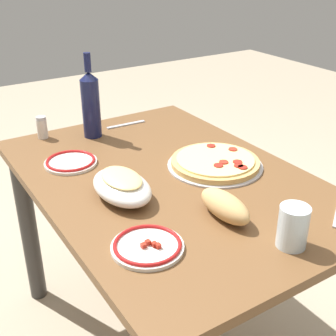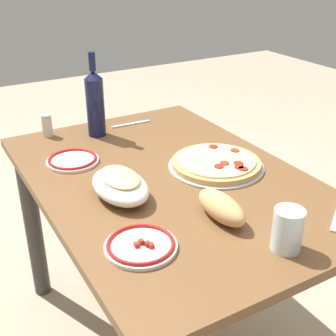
{
  "view_description": "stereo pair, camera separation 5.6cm",
  "coord_description": "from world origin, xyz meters",
  "px_view_note": "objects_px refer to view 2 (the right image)",
  "views": [
    {
      "loc": [
        1.1,
        -0.7,
        1.41
      ],
      "look_at": [
        0.0,
        0.0,
        0.77
      ],
      "focal_mm": 48.38,
      "sensor_mm": 36.0,
      "label": 1
    },
    {
      "loc": [
        1.13,
        -0.65,
        1.41
      ],
      "look_at": [
        0.0,
        0.0,
        0.77
      ],
      "focal_mm": 48.38,
      "sensor_mm": 36.0,
      "label": 2
    }
  ],
  "objects_px": {
    "side_plate_near": "(141,245)",
    "side_plate_far": "(73,160)",
    "dining_table": "(168,211)",
    "baked_pasta_dish": "(120,184)",
    "wine_bottle": "(95,102)",
    "spice_shaker": "(47,126)",
    "water_glass": "(288,230)",
    "bread_loaf": "(222,207)",
    "pepperoni_pizza": "(216,163)"
  },
  "relations": [
    {
      "from": "wine_bottle",
      "to": "water_glass",
      "type": "relative_size",
      "value": 2.94
    },
    {
      "from": "wine_bottle",
      "to": "spice_shaker",
      "type": "relative_size",
      "value": 3.74
    },
    {
      "from": "water_glass",
      "to": "spice_shaker",
      "type": "bearing_deg",
      "value": -163.94
    },
    {
      "from": "baked_pasta_dish",
      "to": "side_plate_far",
      "type": "relative_size",
      "value": 1.33
    },
    {
      "from": "pepperoni_pizza",
      "to": "side_plate_far",
      "type": "height_order",
      "value": "pepperoni_pizza"
    },
    {
      "from": "dining_table",
      "to": "water_glass",
      "type": "height_order",
      "value": "water_glass"
    },
    {
      "from": "water_glass",
      "to": "wine_bottle",
      "type": "bearing_deg",
      "value": -172.6
    },
    {
      "from": "wine_bottle",
      "to": "bread_loaf",
      "type": "relative_size",
      "value": 1.73
    },
    {
      "from": "baked_pasta_dish",
      "to": "pepperoni_pizza",
      "type": "bearing_deg",
      "value": 92.77
    },
    {
      "from": "pepperoni_pizza",
      "to": "baked_pasta_dish",
      "type": "distance_m",
      "value": 0.36
    },
    {
      "from": "dining_table",
      "to": "spice_shaker",
      "type": "distance_m",
      "value": 0.61
    },
    {
      "from": "water_glass",
      "to": "side_plate_near",
      "type": "height_order",
      "value": "water_glass"
    },
    {
      "from": "pepperoni_pizza",
      "to": "wine_bottle",
      "type": "distance_m",
      "value": 0.54
    },
    {
      "from": "dining_table",
      "to": "side_plate_far",
      "type": "xyz_separation_m",
      "value": [
        -0.26,
        -0.23,
        0.14
      ]
    },
    {
      "from": "side_plate_near",
      "to": "side_plate_far",
      "type": "relative_size",
      "value": 1.02
    },
    {
      "from": "baked_pasta_dish",
      "to": "side_plate_near",
      "type": "bearing_deg",
      "value": -13.91
    },
    {
      "from": "dining_table",
      "to": "bread_loaf",
      "type": "height_order",
      "value": "bread_loaf"
    },
    {
      "from": "baked_pasta_dish",
      "to": "wine_bottle",
      "type": "bearing_deg",
      "value": 165.77
    },
    {
      "from": "side_plate_near",
      "to": "spice_shaker",
      "type": "xyz_separation_m",
      "value": [
        -0.84,
        0.02,
        0.03
      ]
    },
    {
      "from": "dining_table",
      "to": "wine_bottle",
      "type": "xyz_separation_m",
      "value": [
        -0.45,
        -0.06,
        0.27
      ]
    },
    {
      "from": "baked_pasta_dish",
      "to": "wine_bottle",
      "type": "distance_m",
      "value": 0.51
    },
    {
      "from": "pepperoni_pizza",
      "to": "water_glass",
      "type": "distance_m",
      "value": 0.47
    },
    {
      "from": "side_plate_near",
      "to": "dining_table",
      "type": "bearing_deg",
      "value": 140.14
    },
    {
      "from": "baked_pasta_dish",
      "to": "spice_shaker",
      "type": "relative_size",
      "value": 2.76
    },
    {
      "from": "wine_bottle",
      "to": "water_glass",
      "type": "xyz_separation_m",
      "value": [
        0.93,
        0.12,
        -0.08
      ]
    },
    {
      "from": "wine_bottle",
      "to": "side_plate_near",
      "type": "xyz_separation_m",
      "value": [
        0.75,
        -0.19,
        -0.12
      ]
    },
    {
      "from": "pepperoni_pizza",
      "to": "baked_pasta_dish",
      "type": "relative_size",
      "value": 1.35
    },
    {
      "from": "side_plate_near",
      "to": "spice_shaker",
      "type": "distance_m",
      "value": 0.84
    },
    {
      "from": "baked_pasta_dish",
      "to": "water_glass",
      "type": "height_order",
      "value": "water_glass"
    },
    {
      "from": "wine_bottle",
      "to": "bread_loaf",
      "type": "bearing_deg",
      "value": 5.06
    },
    {
      "from": "pepperoni_pizza",
      "to": "wine_bottle",
      "type": "height_order",
      "value": "wine_bottle"
    },
    {
      "from": "side_plate_far",
      "to": "spice_shaker",
      "type": "bearing_deg",
      "value": -179.46
    },
    {
      "from": "dining_table",
      "to": "spice_shaker",
      "type": "relative_size",
      "value": 13.69
    },
    {
      "from": "water_glass",
      "to": "baked_pasta_dish",
      "type": "bearing_deg",
      "value": -150.88
    },
    {
      "from": "water_glass",
      "to": "bread_loaf",
      "type": "relative_size",
      "value": 0.59
    },
    {
      "from": "dining_table",
      "to": "side_plate_near",
      "type": "xyz_separation_m",
      "value": [
        0.3,
        -0.25,
        0.14
      ]
    },
    {
      "from": "side_plate_near",
      "to": "side_plate_far",
      "type": "height_order",
      "value": "side_plate_near"
    },
    {
      "from": "dining_table",
      "to": "side_plate_far",
      "type": "bearing_deg",
      "value": -137.68
    },
    {
      "from": "baked_pasta_dish",
      "to": "water_glass",
      "type": "xyz_separation_m",
      "value": [
        0.44,
        0.25,
        0.01
      ]
    },
    {
      "from": "wine_bottle",
      "to": "water_glass",
      "type": "distance_m",
      "value": 0.94
    },
    {
      "from": "side_plate_near",
      "to": "spice_shaker",
      "type": "relative_size",
      "value": 2.11
    },
    {
      "from": "baked_pasta_dish",
      "to": "side_plate_near",
      "type": "xyz_separation_m",
      "value": [
        0.26,
        -0.06,
        -0.03
      ]
    },
    {
      "from": "pepperoni_pizza",
      "to": "bread_loaf",
      "type": "height_order",
      "value": "bread_loaf"
    },
    {
      "from": "wine_bottle",
      "to": "side_plate_far",
      "type": "xyz_separation_m",
      "value": [
        0.19,
        -0.17,
        -0.12
      ]
    },
    {
      "from": "dining_table",
      "to": "baked_pasta_dish",
      "type": "bearing_deg",
      "value": -77.57
    },
    {
      "from": "wine_bottle",
      "to": "bread_loaf",
      "type": "xyz_separation_m",
      "value": [
        0.74,
        0.07,
        -0.1
      ]
    },
    {
      "from": "dining_table",
      "to": "side_plate_far",
      "type": "relative_size",
      "value": 6.62
    },
    {
      "from": "dining_table",
      "to": "wine_bottle",
      "type": "relative_size",
      "value": 3.66
    },
    {
      "from": "dining_table",
      "to": "spice_shaker",
      "type": "xyz_separation_m",
      "value": [
        -0.54,
        -0.24,
        0.18
      ]
    },
    {
      "from": "water_glass",
      "to": "dining_table",
      "type": "bearing_deg",
      "value": -173.19
    }
  ]
}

